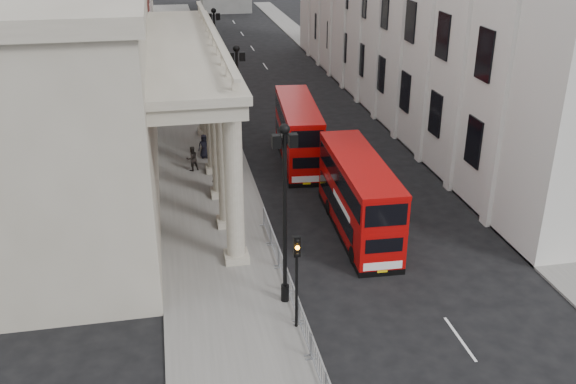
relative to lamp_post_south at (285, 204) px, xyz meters
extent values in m
plane|color=black|center=(0.60, -4.00, -4.91)|extent=(260.00, 260.00, 0.00)
cube|color=slate|center=(-2.40, 26.00, -4.85)|extent=(6.00, 140.00, 0.12)
cube|color=slate|center=(14.10, 26.00, -4.85)|extent=(3.00, 140.00, 0.12)
cube|color=slate|center=(0.55, 26.00, -4.84)|extent=(0.20, 140.00, 0.14)
cube|color=#9C9583|center=(-9.90, 14.00, 1.09)|extent=(9.00, 28.00, 12.00)
cylinder|color=black|center=(0.00, 0.00, -4.39)|extent=(0.36, 0.36, 0.80)
cylinder|color=black|center=(0.00, 0.00, -0.79)|extent=(0.18, 0.18, 8.00)
sphere|color=black|center=(0.00, 0.00, 3.31)|extent=(0.44, 0.44, 0.44)
cube|color=black|center=(0.35, 0.00, 2.81)|extent=(0.35, 0.35, 0.55)
cube|color=black|center=(-0.35, 0.00, 2.81)|extent=(0.35, 0.35, 0.55)
cylinder|color=black|center=(0.00, 16.00, -4.39)|extent=(0.36, 0.36, 0.80)
cylinder|color=black|center=(0.00, 16.00, -0.79)|extent=(0.18, 0.18, 8.00)
sphere|color=black|center=(0.00, 16.00, 3.31)|extent=(0.44, 0.44, 0.44)
cube|color=black|center=(0.35, 16.00, 2.81)|extent=(0.35, 0.35, 0.55)
cube|color=black|center=(-0.35, 16.00, 2.81)|extent=(0.35, 0.35, 0.55)
cylinder|color=black|center=(0.00, 32.00, -4.39)|extent=(0.36, 0.36, 0.80)
cylinder|color=black|center=(0.00, 32.00, -0.79)|extent=(0.18, 0.18, 8.00)
sphere|color=black|center=(0.00, 32.00, 3.31)|extent=(0.44, 0.44, 0.44)
cube|color=black|center=(0.35, 32.00, 2.81)|extent=(0.35, 0.35, 0.55)
cube|color=black|center=(-0.35, 32.00, 2.81)|extent=(0.35, 0.35, 0.55)
cylinder|color=black|center=(0.10, -2.00, -3.09)|extent=(0.12, 0.12, 3.40)
cube|color=black|center=(0.10, -2.00, -0.94)|extent=(0.28, 0.22, 0.90)
sphere|color=black|center=(0.10, -2.13, -0.64)|extent=(0.18, 0.18, 0.18)
sphere|color=orange|center=(0.10, -2.13, -0.94)|extent=(0.18, 0.18, 0.18)
sphere|color=black|center=(0.10, -2.13, -1.24)|extent=(0.18, 0.18, 0.18)
cube|color=gray|center=(0.25, -5.30, -4.24)|extent=(0.50, 2.30, 1.10)
cube|color=gray|center=(0.25, -2.95, -4.24)|extent=(0.50, 2.30, 1.10)
cube|color=gray|center=(0.25, -0.60, -4.24)|extent=(0.50, 2.30, 1.10)
cube|color=gray|center=(0.25, 1.75, -4.24)|extent=(0.50, 2.30, 1.10)
cube|color=gray|center=(0.25, 4.10, -4.24)|extent=(0.50, 2.30, 1.10)
cube|color=gray|center=(0.25, 6.45, -4.24)|extent=(0.50, 2.30, 1.10)
cube|color=#A90807|center=(5.19, 6.09, -3.67)|extent=(2.65, 9.73, 1.84)
cube|color=#A90807|center=(5.19, 6.09, -1.76)|extent=(2.65, 9.73, 1.61)
cube|color=#A90807|center=(5.19, 6.09, -0.84)|extent=(2.69, 9.77, 0.23)
cube|color=black|center=(5.19, 6.09, -4.75)|extent=(2.67, 9.73, 0.32)
cube|color=black|center=(5.19, 6.09, -3.44)|extent=(2.64, 7.90, 0.92)
cube|color=black|center=(5.19, 6.09, -1.67)|extent=(2.69, 9.18, 1.01)
cube|color=white|center=(5.01, 1.27, -4.31)|extent=(1.93, 0.13, 0.41)
cube|color=yellow|center=(5.01, 1.26, -4.62)|extent=(0.51, 0.06, 0.12)
cylinder|color=black|center=(4.03, 2.77, -4.45)|extent=(0.33, 0.93, 0.92)
cylinder|color=black|center=(6.11, 2.69, -4.45)|extent=(0.33, 0.93, 0.92)
cylinder|color=black|center=(4.24, 8.38, -4.45)|extent=(0.33, 0.93, 0.92)
cylinder|color=black|center=(6.31, 8.30, -4.45)|extent=(0.33, 0.93, 0.92)
cube|color=#C00908|center=(4.21, 17.13, -3.68)|extent=(3.14, 9.74, 1.82)
cube|color=#C00908|center=(4.21, 17.13, -1.79)|extent=(3.14, 9.74, 1.60)
cube|color=#C00908|center=(4.21, 17.13, -0.87)|extent=(3.18, 9.78, 0.23)
cube|color=black|center=(4.21, 17.13, -4.75)|extent=(3.15, 9.75, 0.32)
cube|color=black|center=(4.21, 17.13, -3.45)|extent=(3.03, 7.93, 0.91)
cube|color=black|center=(4.21, 17.13, -1.70)|extent=(3.14, 9.20, 1.00)
cube|color=white|center=(3.78, 12.37, -4.32)|extent=(1.91, 0.23, 0.41)
cube|color=yellow|center=(3.78, 12.36, -4.62)|extent=(0.50, 0.08, 0.12)
cylinder|color=black|center=(2.89, 13.90, -4.46)|extent=(0.37, 0.93, 0.91)
cylinder|color=black|center=(4.94, 13.72, -4.46)|extent=(0.37, 0.93, 0.91)
cylinder|color=black|center=(3.39, 19.45, -4.46)|extent=(0.37, 0.93, 0.91)
cylinder|color=black|center=(5.44, 19.26, -4.46)|extent=(0.37, 0.93, 0.91)
imported|color=black|center=(-1.84, 12.83, -3.83)|extent=(0.83, 0.70, 1.92)
imported|color=black|center=(-3.15, 16.42, -3.95)|extent=(1.01, 0.92, 1.69)
imported|color=black|center=(-2.18, 18.65, -3.94)|extent=(0.88, 0.61, 1.69)
camera|label=1|loc=(-4.56, -23.91, 11.48)|focal=40.00mm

